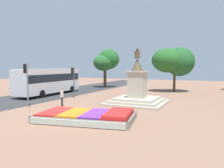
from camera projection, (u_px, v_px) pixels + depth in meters
ground_plane at (67, 115)px, 15.66m from camera, size 94.20×94.20×0.00m
flower_planter at (88, 116)px, 14.16m from camera, size 6.76×4.52×0.68m
statue_monument at (137, 93)px, 20.65m from camera, size 5.24×5.24×5.25m
traffic_light_mid_block at (26, 77)px, 18.81m from camera, size 0.42×0.30×3.74m
traffic_light_far_corner at (73, 77)px, 24.61m from camera, size 0.41×0.30×3.42m
city_bus at (49, 80)px, 27.31m from camera, size 2.85×10.06×3.25m
pedestrian_near_planter at (62, 95)px, 19.27m from camera, size 0.39×0.50×1.67m
park_tree_behind_statue at (106, 61)px, 36.99m from camera, size 4.24×4.03×6.48m
park_tree_far_right at (174, 61)px, 30.42m from camera, size 5.75×5.22×6.23m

